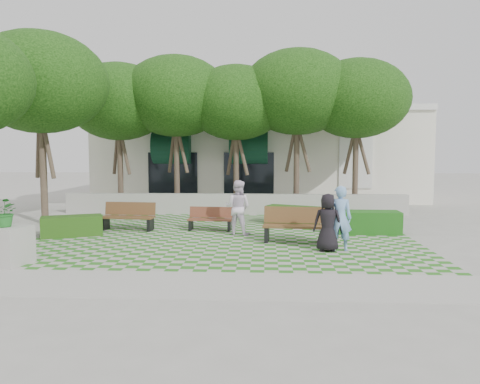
# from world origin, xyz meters

# --- Properties ---
(ground) EXTENTS (90.00, 90.00, 0.00)m
(ground) POSITION_xyz_m (0.00, 0.00, 0.00)
(ground) COLOR gray
(ground) RESTS_ON ground
(lawn) EXTENTS (12.00, 12.00, 0.00)m
(lawn) POSITION_xyz_m (0.00, 1.00, 0.01)
(lawn) COLOR #2B721E
(lawn) RESTS_ON ground
(sidewalk_south) EXTENTS (16.00, 2.00, 0.01)m
(sidewalk_south) POSITION_xyz_m (0.00, -4.70, 0.01)
(sidewalk_south) COLOR #9E9B93
(sidewalk_south) RESTS_ON ground
(sidewalk_west) EXTENTS (2.00, 12.00, 0.01)m
(sidewalk_west) POSITION_xyz_m (-7.20, 1.00, 0.01)
(sidewalk_west) COLOR #9E9B93
(sidewalk_west) RESTS_ON ground
(retaining_wall) EXTENTS (15.00, 0.36, 0.90)m
(retaining_wall) POSITION_xyz_m (0.00, 6.20, 0.45)
(retaining_wall) COLOR #9E9B93
(retaining_wall) RESTS_ON ground
(bench_east) EXTENTS (2.07, 0.86, 1.06)m
(bench_east) POSITION_xyz_m (2.31, 0.00, 0.51)
(bench_east) COLOR #55381D
(bench_east) RESTS_ON ground
(bench_mid) EXTENTS (1.58, 0.63, 0.81)m
(bench_mid) POSITION_xyz_m (-0.57, 1.99, 0.39)
(bench_mid) COLOR brown
(bench_mid) RESTS_ON ground
(bench_west) EXTENTS (1.89, 0.76, 0.97)m
(bench_west) POSITION_xyz_m (-3.46, 1.91, 0.47)
(bench_west) COLOR #54351C
(bench_west) RESTS_ON ground
(hedge_east) EXTENTS (2.18, 0.90, 0.76)m
(hedge_east) POSITION_xyz_m (4.79, 1.66, 0.38)
(hedge_east) COLOR #185015
(hedge_east) RESTS_ON ground
(hedge_midright) EXTENTS (2.12, 1.53, 0.69)m
(hedge_midright) POSITION_xyz_m (2.39, 3.51, 0.34)
(hedge_midright) COLOR #204813
(hedge_midright) RESTS_ON ground
(hedge_west) EXTENTS (2.04, 1.44, 0.66)m
(hedge_west) POSITION_xyz_m (-4.97, 0.64, 0.33)
(hedge_west) COLOR #204612
(hedge_west) RESTS_ON ground
(planter_front) EXTENTS (1.08, 1.08, 1.66)m
(planter_front) POSITION_xyz_m (-4.98, -3.20, 0.67)
(planter_front) COLOR #9E9B93
(planter_front) RESTS_ON ground
(person_blue) EXTENTS (0.71, 0.50, 1.83)m
(person_blue) POSITION_xyz_m (3.42, -1.15, 0.91)
(person_blue) COLOR #78A5DA
(person_blue) RESTS_ON ground
(person_dark) EXTENTS (0.83, 0.58, 1.62)m
(person_dark) POSITION_xyz_m (3.08, -1.26, 0.81)
(person_dark) COLOR black
(person_dark) RESTS_ON ground
(person_white) EXTENTS (1.05, 0.92, 1.82)m
(person_white) POSITION_xyz_m (0.44, 1.20, 0.91)
(person_white) COLOR white
(person_white) RESTS_ON ground
(tree_row) EXTENTS (17.70, 13.40, 7.41)m
(tree_row) POSITION_xyz_m (-1.86, 5.95, 5.18)
(tree_row) COLOR #47382B
(tree_row) RESTS_ON ground
(building) EXTENTS (18.00, 8.92, 5.15)m
(building) POSITION_xyz_m (0.93, 14.08, 2.52)
(building) COLOR white
(building) RESTS_ON ground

